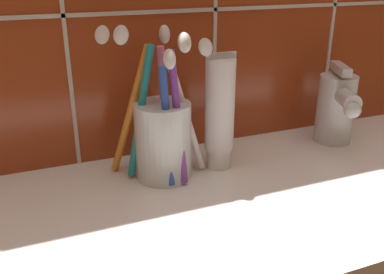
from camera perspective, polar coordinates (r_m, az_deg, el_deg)
name	(u,v)px	position (r cm, az deg, el deg)	size (l,w,h in cm)	color
sink_counter	(251,198)	(52.19, 7.85, -8.05)	(79.32, 31.84, 2.00)	white
toothbrush_cup	(163,133)	(52.30, -3.95, 0.55)	(13.71, 9.47, 18.96)	silver
toothpaste_tube	(220,112)	(54.41, 3.71, 3.29)	(3.95, 3.77, 15.16)	white
sink_faucet	(337,107)	(66.34, 18.75, 3.86)	(6.33, 10.26, 11.70)	silver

